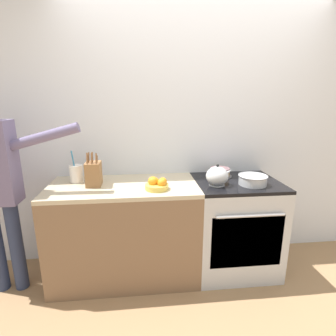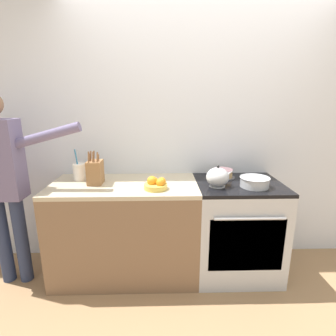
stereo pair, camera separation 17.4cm
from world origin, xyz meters
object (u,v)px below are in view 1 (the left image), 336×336
object	(u,v)px
mixing_bowl	(253,180)
fruit_bowl	(157,184)
layer_cake	(220,172)
tea_kettle	(217,176)
stove_range	(234,225)
utensil_crock	(76,173)
knife_block	(94,174)

from	to	relation	value
mixing_bowl	fruit_bowl	distance (m)	0.85
layer_cake	tea_kettle	size ratio (longest dim) A/B	0.96
tea_kettle	stove_range	bearing A→B (deg)	23.13
fruit_bowl	layer_cake	bearing A→B (deg)	25.69
stove_range	utensil_crock	xyz separation A→B (m)	(-1.46, 0.13, 0.53)
stove_range	fruit_bowl	size ratio (longest dim) A/B	4.56
layer_cake	tea_kettle	distance (m)	0.28
knife_block	layer_cake	bearing A→B (deg)	7.28
stove_range	mixing_bowl	size ratio (longest dim) A/B	3.53
tea_kettle	knife_block	bearing A→B (deg)	174.26
stove_range	fruit_bowl	bearing A→B (deg)	-169.30
tea_kettle	knife_block	world-z (taller)	knife_block
knife_block	utensil_crock	world-z (taller)	knife_block
mixing_bowl	utensil_crock	world-z (taller)	utensil_crock
layer_cake	fruit_bowl	distance (m)	0.71
knife_block	fruit_bowl	size ratio (longest dim) A/B	1.52
tea_kettle	knife_block	distance (m)	1.07
knife_block	fruit_bowl	xyz separation A→B (m)	(0.53, -0.16, -0.06)
utensil_crock	fruit_bowl	xyz separation A→B (m)	(0.71, -0.27, -0.04)
stove_range	knife_block	distance (m)	1.40
stove_range	knife_block	size ratio (longest dim) A/B	3.00
stove_range	layer_cake	bearing A→B (deg)	124.89
stove_range	tea_kettle	xyz separation A→B (m)	(-0.22, -0.09, 0.53)
utensil_crock	fruit_bowl	world-z (taller)	utensil_crock
mixing_bowl	utensil_crock	distance (m)	1.57
mixing_bowl	knife_block	size ratio (longest dim) A/B	0.85
fruit_bowl	tea_kettle	bearing A→B (deg)	5.26
stove_range	mixing_bowl	xyz separation A→B (m)	(0.10, -0.11, 0.49)
mixing_bowl	fruit_bowl	world-z (taller)	fruit_bowl
layer_cake	tea_kettle	xyz separation A→B (m)	(-0.10, -0.26, 0.04)
layer_cake	utensil_crock	bearing A→B (deg)	-178.63
layer_cake	tea_kettle	world-z (taller)	tea_kettle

